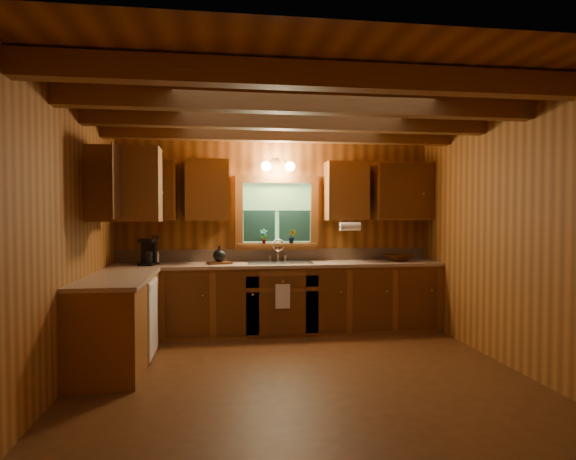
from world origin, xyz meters
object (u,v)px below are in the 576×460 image
(coffee_maker, at_px, (149,252))
(wicker_basket, at_px, (398,258))
(sink, at_px, (279,266))
(cutting_board, at_px, (219,263))

(coffee_maker, relative_size, wicker_basket, 0.90)
(sink, bearing_deg, cutting_board, -177.64)
(sink, xyz_separation_m, coffee_maker, (-1.64, -0.05, 0.21))
(sink, bearing_deg, wicker_basket, 1.35)
(cutting_board, xyz_separation_m, wicker_basket, (2.38, 0.07, 0.03))
(coffee_maker, height_order, wicker_basket, coffee_maker)
(cutting_board, height_order, wicker_basket, wicker_basket)
(sink, height_order, coffee_maker, coffee_maker)
(wicker_basket, bearing_deg, coffee_maker, -178.49)
(cutting_board, bearing_deg, coffee_maker, 164.83)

